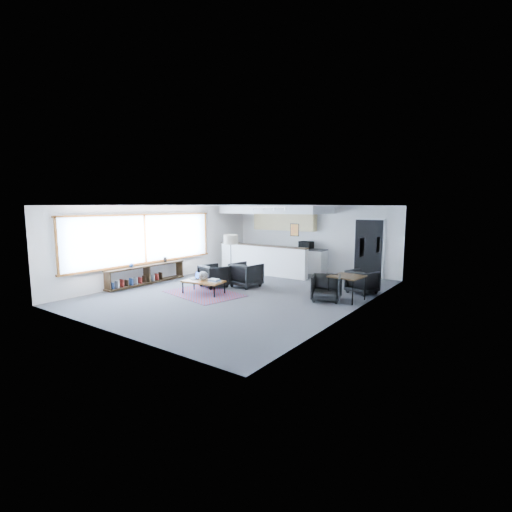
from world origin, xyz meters
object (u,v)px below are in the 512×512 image
Objects in this scene: armchair_left at (214,275)px; book_stack at (214,281)px; dining_chair_far at (362,282)px; dining_chair_near at (326,289)px; coffee_table at (204,282)px; microwave at (306,244)px; laptop at (196,277)px; dining_table at (347,278)px; armchair_right at (246,274)px; ceramic_pot at (203,276)px; floor_lamp at (231,241)px.

book_stack is at bearing 148.96° from armchair_left.
dining_chair_far is (3.41, 2.76, -0.11)m from book_stack.
coffee_table is at bearing -177.92° from dining_chair_near.
microwave reaches higher than dining_chair_far.
armchair_left is 1.18× the size of dining_chair_near.
dining_chair_far is at bearing 50.80° from dining_chair_near.
laptop is 0.41× the size of dining_table.
microwave is (1.09, 4.99, 0.65)m from laptop.
book_stack is at bearing -153.11° from dining_table.
dining_chair_far is 3.91m from microwave.
armchair_left is 0.93× the size of armchair_right.
dining_chair_far is (3.37, 1.28, -0.10)m from armchair_right.
laptop is 0.35m from ceramic_pot.
book_stack is (0.44, 0.00, -0.09)m from ceramic_pot.
dining_chair_far reaches higher than laptop.
dining_table is 0.65m from dining_chair_near.
armchair_right is at bearing 88.38° from book_stack.
microwave is at bearing -88.19° from armchair_right.
armchair_left is 4.22m from dining_table.
dining_table is at bearing 26.89° from book_stack.
book_stack is at bearing 94.63° from armchair_right.
ceramic_pot is 0.42× the size of dining_chair_far.
dining_chair_far is (0.06, 1.06, -0.30)m from dining_table.
microwave is (0.27, 3.53, 0.68)m from armchair_right.
book_stack is at bearing -3.23° from coffee_table.
book_stack is 1.93m from floor_lamp.
microwave is (0.71, 5.05, 0.74)m from coffee_table.
armchair_right reaches higher than dining_chair_far.
dining_table is 1.36× the size of dining_chair_far.
floor_lamp is at bearing 97.18° from ceramic_pot.
laptop is 0.46× the size of armchair_left.
armchair_left is at bearing 44.91° from armchair_right.
floor_lamp is (-0.63, 1.53, 0.99)m from book_stack.
ceramic_pot is at bearing -93.83° from microwave.
ceramic_pot is 0.32× the size of armchair_right.
ceramic_pot is at bearing 51.95° from dining_chair_far.
floor_lamp is 3.18× the size of microwave.
dining_chair_near is at bearing -3.42° from floor_lamp.
book_stack reaches higher than coffee_table.
dining_table reaches higher than book_stack.
ceramic_pot is at bearing 127.96° from armchair_left.
microwave reaches higher than book_stack.
armchair_left reaches higher than ceramic_pot.
armchair_right reaches higher than book_stack.
coffee_table is 1.50× the size of armchair_right.
armchair_left is at bearing 114.03° from laptop.
dining_table is (3.79, 1.70, 0.10)m from ceramic_pot.
floor_lamp is at bearing -177.55° from dining_table.
armchair_left is 3.72m from dining_chair_near.
laptop reaches higher than book_stack.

